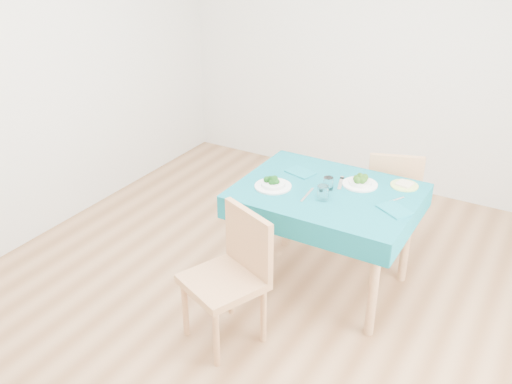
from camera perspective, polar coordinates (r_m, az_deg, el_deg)
The scene contains 16 objects.
room_shell at distance 3.36m, azimuth 0.00°, elevation 7.58°, with size 4.02×4.52×2.73m.
table at distance 4.00m, azimuth 6.87°, elevation -4.65°, with size 1.17×0.89×0.76m, color #095B68.
chair_near at distance 3.42m, azimuth -3.37°, elevation -7.49°, with size 0.43×0.47×1.07m, color tan.
chair_far at distance 4.51m, azimuth 13.42°, elevation 0.20°, with size 0.39×0.43×0.97m, color tan.
bowl_near at distance 3.81m, azimuth 1.73°, elevation 1.01°, with size 0.25×0.25×0.08m, color white, non-canonical shape.
bowl_far at distance 3.90m, azimuth 10.39°, elevation 1.16°, with size 0.24×0.24×0.07m, color white, non-canonical shape.
fork_near at distance 3.87m, azimuth 1.64°, elevation 0.82°, with size 0.02×0.17×0.00m, color silver.
knife_near at distance 3.74m, azimuth 5.13°, elevation -0.28°, with size 0.02×0.22×0.00m, color silver.
fork_far at distance 3.92m, azimuth 8.46°, elevation 0.86°, with size 0.03×0.19×0.00m, color silver.
knife_far at distance 3.75m, azimuth 13.50°, elevation -0.86°, with size 0.02×0.20×0.00m, color silver.
napkin_near at distance 4.04m, azimuth 4.46°, elevation 1.98°, with size 0.19×0.13×0.01m, color #0D6673.
napkin_far at distance 3.64m, azimuth 13.71°, elevation -1.75°, with size 0.20×0.14×0.01m, color #0D6673.
tumbler_center at distance 3.81m, azimuth 7.23°, elevation 0.87°, with size 0.07×0.07×0.09m, color white.
tumbler_side at distance 3.67m, azimuth 6.70°, elevation -0.07°, with size 0.08×0.08×0.10m, color white.
side_plate at distance 3.97m, azimuth 14.61°, elevation 0.64°, with size 0.19×0.19×0.01m, color #B9D969.
bread_slice at distance 3.96m, azimuth 14.63°, elevation 0.79°, with size 0.10×0.10×0.01m, color beige.
Camera 1 is at (1.60, -2.74, 2.46)m, focal length 40.00 mm.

